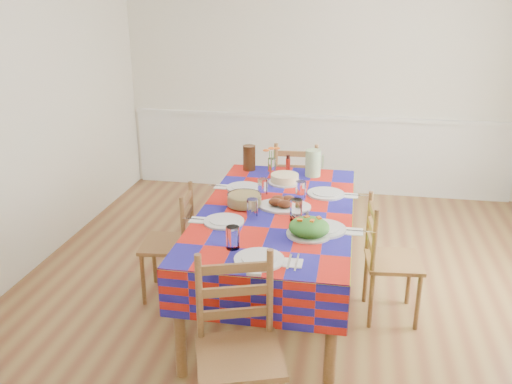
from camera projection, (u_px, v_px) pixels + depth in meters
room at (296, 129)px, 3.80m from camera, size 4.58×5.08×2.78m
wainscot at (317, 151)px, 6.39m from camera, size 4.41×0.06×0.92m
dining_table at (277, 220)px, 3.93m from camera, size 1.08×2.01×0.78m
setting_near_head at (251, 251)px, 3.19m from camera, size 0.48×0.32×0.14m
setting_left_near at (233, 216)px, 3.69m from camera, size 0.51×0.30×0.13m
setting_left_far at (250, 187)px, 4.24m from camera, size 0.51×0.30×0.13m
setting_right_near at (314, 222)px, 3.60m from camera, size 0.58×0.33×0.15m
setting_right_far at (318, 192)px, 4.13m from camera, size 0.54×0.31×0.14m
meat_platter at (284, 203)px, 3.91m from camera, size 0.39×0.28×0.08m
salad_platter at (309, 228)px, 3.46m from camera, size 0.29×0.29×0.12m
pasta_bowl at (244, 200)px, 3.94m from camera, size 0.25×0.25×0.09m
cake at (285, 179)px, 4.42m from camera, size 0.27×0.27×0.07m
serving_utensils at (303, 216)px, 3.75m from camera, size 0.16×0.36×0.01m
flower_vase at (272, 161)px, 4.66m from camera, size 0.15×0.12×0.24m
hot_sauce at (288, 164)px, 4.65m from camera, size 0.04×0.04×0.16m
green_pitcher at (313, 163)px, 4.57m from camera, size 0.13×0.13×0.23m
tea_pitcher at (249, 158)px, 4.72m from camera, size 0.11×0.11×0.22m
name_card at (254, 274)px, 2.98m from camera, size 0.08×0.03×0.02m
chair_near at (238, 351)px, 2.83m from camera, size 0.55×0.54×0.99m
chair_far at (296, 190)px, 5.17m from camera, size 0.45×0.43×0.97m
chair_left at (172, 244)px, 4.15m from camera, size 0.41×0.43×0.88m
chair_right at (388, 261)px, 3.87m from camera, size 0.42×0.43×0.91m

